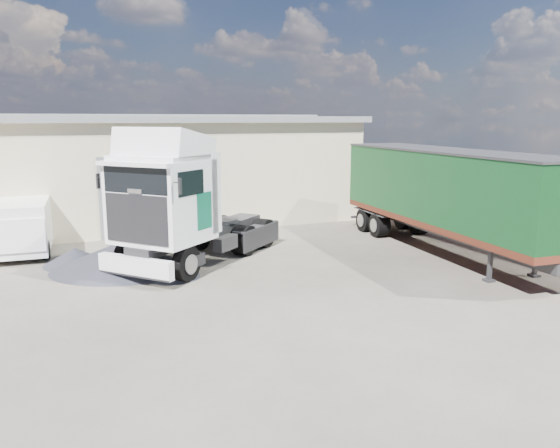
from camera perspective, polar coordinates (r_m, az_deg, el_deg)
name	(u,v)px	position (r m, az deg, el deg)	size (l,w,h in m)	color
ground	(275,297)	(16.19, -0.58, -7.66)	(120.00, 120.00, 0.00)	black
warehouse	(46,169)	(30.30, -23.25, 5.29)	(30.60, 12.60, 5.42)	beige
brick_boundary_wall	(452,204)	(26.90, 17.53, 2.03)	(0.35, 26.00, 2.50)	brown
tractor_unit	(180,210)	(19.25, -10.44, 1.49)	(7.25, 6.79, 4.92)	black
box_trailer	(445,190)	(22.07, 16.88, 3.39)	(3.60, 12.27, 4.02)	#2D2D30
panel_van	(21,225)	(23.62, -25.42, -0.10)	(2.39, 5.24, 2.09)	black
gravel_heap	(120,256)	(19.74, -16.41, -3.26)	(6.31, 6.31, 1.03)	black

